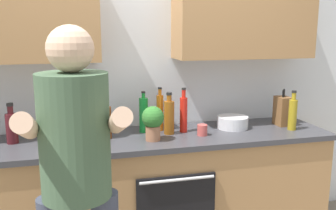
% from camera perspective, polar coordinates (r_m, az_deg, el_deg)
% --- Properties ---
extents(back_wall_unit, '(4.00, 0.38, 2.50)m').
position_cam_1_polar(back_wall_unit, '(2.93, -4.81, 7.81)').
color(back_wall_unit, silver).
rests_on(back_wall_unit, ground).
extents(counter, '(2.84, 0.67, 0.90)m').
position_cam_1_polar(counter, '(2.92, -3.50, -13.31)').
color(counter, '#A37547').
rests_on(counter, ground).
extents(person_standing, '(0.49, 0.45, 1.70)m').
position_cam_1_polar(person_standing, '(1.90, -13.81, -9.58)').
color(person_standing, '#383D4C').
rests_on(person_standing, ground).
extents(bottle_vinegar, '(0.08, 0.08, 0.31)m').
position_cam_1_polar(bottle_vinegar, '(2.73, -9.44, -2.48)').
color(bottle_vinegar, brown).
rests_on(bottle_vinegar, counter).
extents(bottle_soda, '(0.07, 0.07, 0.32)m').
position_cam_1_polar(bottle_soda, '(2.86, -3.74, -1.46)').
color(bottle_soda, '#198C33').
rests_on(bottle_soda, counter).
extents(bottle_hotsauce, '(0.06, 0.06, 0.34)m').
position_cam_1_polar(bottle_hotsauce, '(2.86, 2.39, -1.27)').
color(bottle_hotsauce, red).
rests_on(bottle_hotsauce, counter).
extents(bottle_wine, '(0.08, 0.08, 0.28)m').
position_cam_1_polar(bottle_wine, '(2.79, -22.76, -3.09)').
color(bottle_wine, '#471419').
rests_on(bottle_wine, counter).
extents(bottle_syrup, '(0.08, 0.08, 0.32)m').
position_cam_1_polar(bottle_syrup, '(2.80, 0.17, -1.76)').
color(bottle_syrup, '#8C4C14').
rests_on(bottle_syrup, counter).
extents(bottle_juice, '(0.05, 0.05, 0.34)m').
position_cam_1_polar(bottle_juice, '(2.90, -1.23, -1.05)').
color(bottle_juice, orange).
rests_on(bottle_juice, counter).
extents(bottle_oil, '(0.07, 0.07, 0.31)m').
position_cam_1_polar(bottle_oil, '(3.08, 18.49, -1.22)').
color(bottle_oil, olive).
rests_on(bottle_oil, counter).
extents(cup_coffee, '(0.07, 0.07, 0.10)m').
position_cam_1_polar(cup_coffee, '(2.80, -11.68, -3.81)').
color(cup_coffee, white).
rests_on(cup_coffee, counter).
extents(cup_tea, '(0.07, 0.07, 0.10)m').
position_cam_1_polar(cup_tea, '(2.57, -11.08, -5.20)').
color(cup_tea, '#33598C').
rests_on(cup_tea, counter).
extents(cup_ceramic, '(0.08, 0.08, 0.08)m').
position_cam_1_polar(cup_ceramic, '(2.80, 5.25, -3.82)').
color(cup_ceramic, '#BF4C47').
rests_on(cup_ceramic, counter).
extents(mixing_bowl, '(0.25, 0.25, 0.09)m').
position_cam_1_polar(mixing_bowl, '(3.03, 9.83, -2.61)').
color(mixing_bowl, silver).
rests_on(mixing_bowl, counter).
extents(knife_block, '(0.10, 0.14, 0.30)m').
position_cam_1_polar(knife_block, '(3.20, 17.07, -0.86)').
color(knife_block, brown).
rests_on(knife_block, counter).
extents(potted_herb, '(0.16, 0.16, 0.25)m').
position_cam_1_polar(potted_herb, '(2.64, -2.33, -2.44)').
color(potted_herb, '#9E6647').
rests_on(potted_herb, counter).
extents(grocery_bag_bread, '(0.23, 0.23, 0.18)m').
position_cam_1_polar(grocery_bag_bread, '(2.70, -16.77, -3.74)').
color(grocery_bag_bread, tan).
rests_on(grocery_bag_bread, counter).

